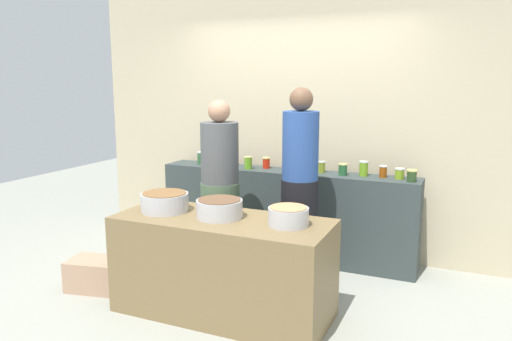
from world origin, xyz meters
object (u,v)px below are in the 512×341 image
preserve_jar_2 (232,161)px  preserve_jar_10 (400,174)px  preserve_jar_0 (201,158)px  cooking_pot_left (165,202)px  preserve_jar_1 (209,161)px  preserve_jar_5 (286,163)px  cook_in_cap (300,197)px  preserve_jar_8 (364,169)px  cooking_pot_center (219,208)px  bread_crate (95,274)px  preserve_jar_4 (266,163)px  preserve_jar_7 (343,169)px  cooking_pot_right (288,216)px  preserve_jar_6 (322,167)px  preserve_jar_3 (248,163)px  cook_with_tongs (220,199)px  preserve_jar_9 (383,171)px  preserve_jar_11 (412,176)px

preserve_jar_2 → preserve_jar_10: (1.76, -0.03, 0.00)m
preserve_jar_0 → cooking_pot_left: preserve_jar_0 is taller
preserve_jar_1 → preserve_jar_5: size_ratio=0.76×
cooking_pot_left → cook_in_cap: bearing=40.6°
preserve_jar_8 → cooking_pot_center: 1.65m
preserve_jar_8 → bread_crate: size_ratio=0.32×
preserve_jar_0 → preserve_jar_5: size_ratio=0.93×
preserve_jar_5 → cooking_pot_center: size_ratio=0.41×
preserve_jar_1 → bread_crate: 1.68m
preserve_jar_4 → preserve_jar_7: (0.83, -0.06, -0.00)m
preserve_jar_0 → cooking_pot_right: preserve_jar_0 is taller
cook_in_cap → bread_crate: bearing=-152.9°
preserve_jar_10 → preserve_jar_5: bearing=178.8°
preserve_jar_2 → preserve_jar_0: bearing=-173.5°
preserve_jar_4 → preserve_jar_10: size_ratio=1.15×
preserve_jar_6 → cooking_pot_left: (-0.90, -1.44, -0.12)m
preserve_jar_4 → cooking_pot_right: (0.76, -1.41, -0.13)m
preserve_jar_10 → bread_crate: (-2.39, -1.48, -0.84)m
preserve_jar_5 → cook_in_cap: size_ratio=0.08×
preserve_jar_5 → preserve_jar_8: bearing=-0.8°
preserve_jar_3 → cooking_pot_center: (0.36, -1.32, -0.13)m
preserve_jar_3 → preserve_jar_0: bearing=173.3°
preserve_jar_2 → preserve_jar_6: (1.00, -0.01, 0.01)m
preserve_jar_3 → preserve_jar_8: bearing=4.8°
cooking_pot_center → cooking_pot_right: cooking_pot_center is taller
preserve_jar_1 → preserve_jar_6: (1.23, 0.11, -0.00)m
cook_with_tongs → bread_crate: (-0.89, -0.72, -0.62)m
preserve_jar_6 → bread_crate: 2.37m
cooking_pot_right → cooking_pot_center: bearing=-178.4°
preserve_jar_4 → cooking_pot_center: 1.45m
cooking_pot_left → preserve_jar_6: bearing=57.9°
preserve_jar_9 → preserve_jar_7: bearing=-172.1°
preserve_jar_0 → cook_with_tongs: (0.63, -0.75, -0.24)m
preserve_jar_11 → cooking_pot_right: size_ratio=0.37×
preserve_jar_2 → preserve_jar_6: size_ratio=0.87×
preserve_jar_3 → cooking_pot_left: size_ratio=0.34×
preserve_jar_0 → preserve_jar_7: preserve_jar_0 is taller
preserve_jar_1 → cook_with_tongs: (0.49, -0.68, -0.23)m
preserve_jar_1 → preserve_jar_4: 0.64m
preserve_jar_2 → preserve_jar_9: 1.61m
preserve_jar_0 → preserve_jar_9: (1.98, 0.03, -0.01)m
preserve_jar_1 → cook_with_tongs: bearing=-54.1°
preserve_jar_9 → cooking_pot_left: preserve_jar_9 is taller
preserve_jar_10 → preserve_jar_1: bearing=-177.6°
cooking_pot_left → preserve_jar_5: bearing=70.3°
preserve_jar_10 → cooking_pot_center: 1.83m
preserve_jar_4 → preserve_jar_6: (0.60, 0.00, -0.00)m
preserve_jar_4 → preserve_jar_10: 1.36m
preserve_jar_5 → cook_with_tongs: 0.90m
bread_crate → cooking_pot_left: bearing=4.7°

